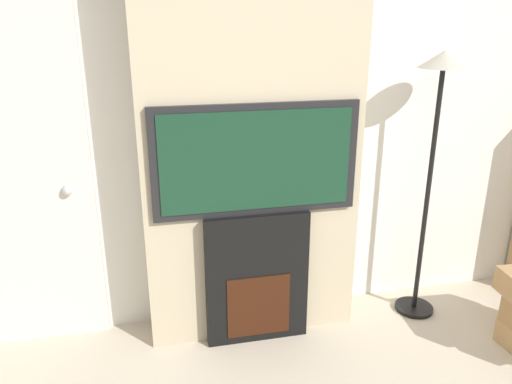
# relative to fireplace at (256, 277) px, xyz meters

# --- Properties ---
(wall_back) EXTENTS (6.00, 0.06, 2.70)m
(wall_back) POSITION_rel_fireplace_xyz_m (0.00, 0.33, 0.94)
(wall_back) COLOR silver
(wall_back) RESTS_ON ground_plane
(chimney_breast) EXTENTS (1.26, 0.30, 2.70)m
(chimney_breast) POSITION_rel_fireplace_xyz_m (0.00, 0.15, 0.94)
(chimney_breast) COLOR #BCAD8E
(chimney_breast) RESTS_ON ground_plane
(fireplace) EXTENTS (0.61, 0.15, 0.82)m
(fireplace) POSITION_rel_fireplace_xyz_m (0.00, 0.00, 0.00)
(fireplace) COLOR black
(fireplace) RESTS_ON ground_plane
(television) EXTENTS (1.15, 0.07, 0.63)m
(television) POSITION_rel_fireplace_xyz_m (0.00, -0.00, 0.72)
(television) COLOR black
(television) RESTS_ON fireplace
(floor_lamp) EXTENTS (0.29, 0.29, 1.69)m
(floor_lamp) POSITION_rel_fireplace_xyz_m (1.10, 0.04, 0.91)
(floor_lamp) COLOR black
(floor_lamp) RESTS_ON ground_plane
(entry_door) EXTENTS (0.93, 0.09, 1.98)m
(entry_door) POSITION_rel_fireplace_xyz_m (-1.35, 0.27, 0.59)
(entry_door) COLOR silver
(entry_door) RESTS_ON ground_plane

